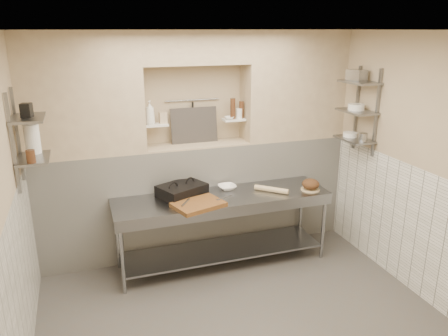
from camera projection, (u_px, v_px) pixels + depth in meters
name	position (u px, v px, depth m)	size (l,w,h in m)	color
floor	(245.00, 327.00, 4.38)	(4.00, 3.90, 0.10)	#4C4844
ceiling	(250.00, 23.00, 3.50)	(4.00, 3.90, 0.10)	silver
wall_right	(430.00, 170.00, 4.56)	(0.10, 3.90, 2.80)	tan
wall_back	(192.00, 141.00, 5.74)	(4.00, 0.10, 2.80)	tan
wall_front	(398.00, 331.00, 2.14)	(4.00, 0.10, 2.80)	tan
backwall_lower	(198.00, 197.00, 5.73)	(4.00, 0.40, 1.40)	white
alcove_sill	(197.00, 145.00, 5.52)	(1.30, 0.40, 0.02)	tan
backwall_pillar_left	(82.00, 95.00, 4.90)	(1.35, 0.40, 1.40)	tan
backwall_pillar_right	(293.00, 85.00, 5.71)	(1.35, 0.40, 1.40)	tan
backwall_header	(195.00, 47.00, 5.15)	(1.30, 0.40, 0.40)	tan
wainscot_left	(19.00, 301.00, 3.55)	(0.02, 3.90, 1.40)	white
wainscot_right	(416.00, 231.00, 4.76)	(0.02, 3.90, 1.40)	white
alcove_shelf_left	(156.00, 125.00, 5.28)	(0.28, 0.16, 0.03)	white
alcove_shelf_right	(234.00, 120.00, 5.58)	(0.28, 0.16, 0.03)	white
utensil_rail	(192.00, 100.00, 5.50)	(0.02, 0.02, 0.70)	gray
hanging_steel	(193.00, 114.00, 5.54)	(0.02, 0.02, 0.30)	black
splash_panel	(194.00, 125.00, 5.54)	(0.60, 0.02, 0.45)	#383330
shelf_rail_left_a	(18.00, 135.00, 4.34)	(0.03, 0.03, 0.95)	slate
shelf_rail_left_b	(13.00, 145.00, 3.98)	(0.03, 0.03, 0.95)	slate
wall_shelf_left_lower	(33.00, 158.00, 4.27)	(0.30, 0.50, 0.03)	slate
wall_shelf_left_upper	(28.00, 118.00, 4.14)	(0.30, 0.50, 0.03)	slate
shelf_rail_right_a	(357.00, 108.00, 5.53)	(0.03, 0.03, 1.05)	slate
shelf_rail_right_b	(377.00, 114.00, 5.17)	(0.03, 0.03, 1.05)	slate
wall_shelf_right_lower	(354.00, 139.00, 5.42)	(0.30, 0.50, 0.03)	slate
wall_shelf_right_mid	(357.00, 111.00, 5.31)	(0.30, 0.50, 0.03)	slate
wall_shelf_right_upper	(360.00, 82.00, 5.20)	(0.30, 0.50, 0.03)	slate
prep_table	(223.00, 216.00, 5.29)	(2.60, 0.70, 0.90)	gray
panini_press	(182.00, 190.00, 5.19)	(0.64, 0.57, 0.14)	black
cutting_board	(198.00, 205.00, 4.90)	(0.54, 0.38, 0.05)	brown
knife_blade	(224.00, 198.00, 5.04)	(0.23, 0.03, 0.01)	gray
tongs	(186.00, 203.00, 4.88)	(0.02, 0.02, 0.23)	gray
mixing_bowl	(227.00, 187.00, 5.43)	(0.22, 0.22, 0.05)	white
rolling_pin	(271.00, 189.00, 5.34)	(0.07, 0.07, 0.43)	tan
bread_board	(310.00, 189.00, 5.41)	(0.24, 0.24, 0.01)	tan
bread_loaf	(311.00, 184.00, 5.39)	(0.21, 0.21, 0.13)	#4C2D19
bottle_soap	(150.00, 113.00, 5.19)	(0.11, 0.11, 0.29)	white
jar_alcove	(163.00, 118.00, 5.29)	(0.09, 0.09, 0.13)	tan
bowl_alcove	(229.00, 118.00, 5.52)	(0.12, 0.12, 0.04)	white
condiment_a	(241.00, 110.00, 5.57)	(0.06, 0.06, 0.22)	#432514
condiment_b	(233.00, 109.00, 5.53)	(0.07, 0.07, 0.26)	#432514
condiment_c	(239.00, 113.00, 5.57)	(0.08, 0.08, 0.13)	white
jug_left	(32.00, 139.00, 4.36)	(0.15, 0.15, 0.30)	white
jar_left	(31.00, 156.00, 4.07)	(0.08, 0.08, 0.12)	#432514
box_left_upper	(26.00, 110.00, 4.10)	(0.09, 0.09, 0.13)	black
bowl_right	(350.00, 135.00, 5.49)	(0.18, 0.18, 0.05)	white
canister_right	(363.00, 137.00, 5.25)	(0.10, 0.10, 0.10)	gray
bowl_right_mid	(356.00, 107.00, 5.32)	(0.20, 0.20, 0.07)	white
basket_right	(357.00, 75.00, 5.24)	(0.17, 0.20, 0.13)	gray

